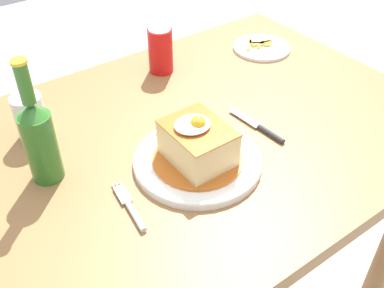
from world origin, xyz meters
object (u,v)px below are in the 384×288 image
Objects in this scene: knife at (263,129)px; side_plate_fries at (261,47)px; drinking_glass at (31,120)px; beer_bottle_green at (39,138)px; main_plate at (198,160)px; soda_can at (161,50)px; fork at (131,209)px.

knife is 0.41m from side_plate_fries.
drinking_glass is at bearing 145.90° from knife.
main_plate is at bearing -28.98° from beer_bottle_green.
main_plate is at bearing -112.05° from soda_can.
fork is at bearing -174.32° from knife.
beer_bottle_green is 0.16m from drinking_glass.
side_plate_fries is (0.73, 0.16, -0.09)m from beer_bottle_green.
beer_bottle_green is (-0.42, -0.22, 0.04)m from soda_can.
soda_can is at bearing 11.29° from drinking_glass.
beer_bottle_green is at bearing -168.00° from side_plate_fries.
drinking_glass reaches higher than main_plate.
soda_can reaches higher than fork.
side_plate_fries is (0.46, 0.30, -0.00)m from main_plate.
soda_can is 0.48m from beer_bottle_green.
soda_can is (-0.04, 0.37, 0.06)m from knife.
fork is 0.53m from soda_can.
fork is (-0.18, -0.04, -0.00)m from main_plate.
knife is 0.62× the size of beer_bottle_green.
side_plate_fries is (0.70, 0.01, -0.04)m from drinking_glass.
drinking_glass is 0.71m from side_plate_fries.
knife is 0.38m from soda_can.
beer_bottle_green is (-0.09, 0.18, 0.09)m from fork.
soda_can reaches higher than knife.
fork is 0.53× the size of beer_bottle_green.
soda_can is 0.47× the size of beer_bottle_green.
fork is 1.14× the size of soda_can.
knife is at bearing -132.12° from side_plate_fries.
drinking_glass is at bearing -179.11° from side_plate_fries.
beer_bottle_green reaches higher than fork.
main_plate is at bearing 11.12° from fork.
fork is at bearing -168.88° from main_plate.
main_plate reaches higher than fork.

